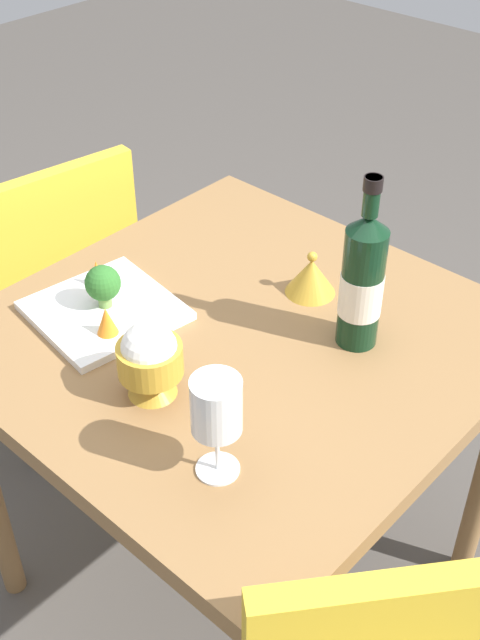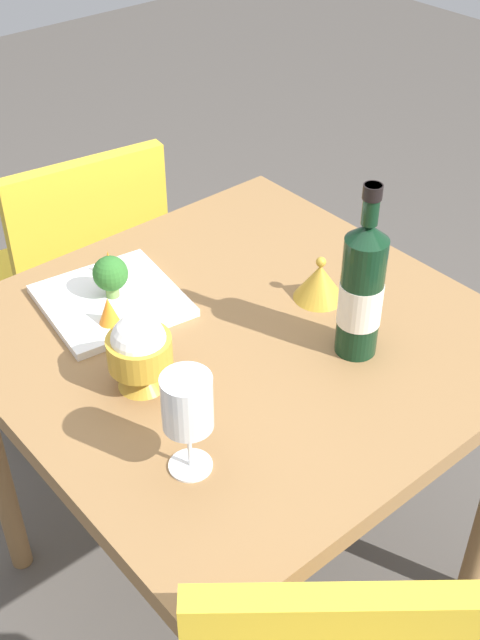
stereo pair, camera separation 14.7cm
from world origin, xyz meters
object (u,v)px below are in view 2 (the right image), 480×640
(wine_glass, at_px, (187,405))
(broccoli_floret, at_px, (110,274))
(carrot_garnish_left, at_px, (109,263))
(serving_plate, at_px, (112,301))
(rice_bowl, at_px, (140,351))
(rice_bowl_lid, at_px, (320,281))
(chair_by_wall, at_px, (85,263))
(wine_bottle, at_px, (362,290))
(carrot_garnish_right, at_px, (109,310))

(wine_glass, xyz_separation_m, broccoli_floret, (-0.43, 0.14, -0.06))
(wine_glass, distance_m, carrot_garnish_left, 0.53)
(serving_plate, height_order, broccoli_floret, broccoli_floret)
(rice_bowl, xyz_separation_m, rice_bowl_lid, (0.01, 0.41, -0.04))
(chair_by_wall, relative_size, rice_bowl_lid, 8.50)
(serving_plate, bearing_deg, wine_glass, -17.74)
(rice_bowl_lid, bearing_deg, wine_glass, -67.86)
(chair_by_wall, bearing_deg, rice_bowl, -103.24)
(wine_bottle, xyz_separation_m, carrot_garnish_right, (-0.33, -0.30, -0.09))
(serving_plate, xyz_separation_m, carrot_garnish_right, (0.07, -0.04, 0.04))
(chair_by_wall, relative_size, broccoli_floret, 9.91)
(wine_glass, relative_size, rice_bowl, 1.26)
(wine_glass, height_order, carrot_garnish_right, wine_glass)
(rice_bowl, distance_m, carrot_garnish_right, 0.17)
(broccoli_floret, bearing_deg, rice_bowl_lid, 52.06)
(wine_glass, distance_m, rice_bowl, 0.21)
(rice_bowl_lid, relative_size, serving_plate, 0.35)
(wine_glass, height_order, broccoli_floret, wine_glass)
(broccoli_floret, bearing_deg, wine_glass, -18.33)
(wine_bottle, bearing_deg, rice_bowl_lid, 158.35)
(rice_bowl_lid, bearing_deg, rice_bowl, -91.98)
(broccoli_floret, bearing_deg, carrot_garnish_left, 151.24)
(broccoli_floret, distance_m, carrot_garnish_right, 0.09)
(chair_by_wall, height_order, rice_bowl_lid, same)
(rice_bowl_lid, xyz_separation_m, serving_plate, (-0.24, -0.32, -0.03))
(rice_bowl_lid, height_order, carrot_garnish_left, rice_bowl_lid)
(wine_bottle, distance_m, rice_bowl_lid, 0.19)
(serving_plate, height_order, carrot_garnish_left, carrot_garnish_left)
(carrot_garnish_right, bearing_deg, carrot_garnish_left, 146.82)
(chair_by_wall, bearing_deg, wine_bottle, -77.02)
(rice_bowl_lid, relative_size, carrot_garnish_right, 1.83)
(wine_bottle, height_order, rice_bowl_lid, wine_bottle)
(rice_bowl_lid, xyz_separation_m, broccoli_floret, (-0.25, -0.32, 0.03))
(rice_bowl, bearing_deg, carrot_garnish_right, 165.72)
(serving_plate, distance_m, carrot_garnish_left, 0.08)
(wine_glass, height_order, carrot_garnish_left, wine_glass)
(wine_bottle, distance_m, wine_glass, 0.40)
(carrot_garnish_left, xyz_separation_m, carrot_garnish_right, (0.13, -0.08, -0.00))
(chair_by_wall, xyz_separation_m, carrot_garnish_right, (0.53, -0.24, 0.27))
(chair_by_wall, relative_size, rice_bowl, 6.00)
(chair_by_wall, relative_size, wine_glass, 4.75)
(wine_glass, bearing_deg, chair_by_wall, 159.68)
(wine_bottle, bearing_deg, carrot_garnish_right, -137.65)
(wine_glass, bearing_deg, rice_bowl_lid, 112.14)
(rice_bowl, height_order, carrot_garnish_left, rice_bowl)
(wine_bottle, height_order, broccoli_floret, wine_bottle)
(wine_bottle, bearing_deg, serving_plate, -146.97)
(rice_bowl, bearing_deg, broccoli_floret, 158.23)
(rice_bowl_lid, bearing_deg, carrot_garnish_right, -115.96)
(rice_bowl, relative_size, carrot_garnish_left, 2.51)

